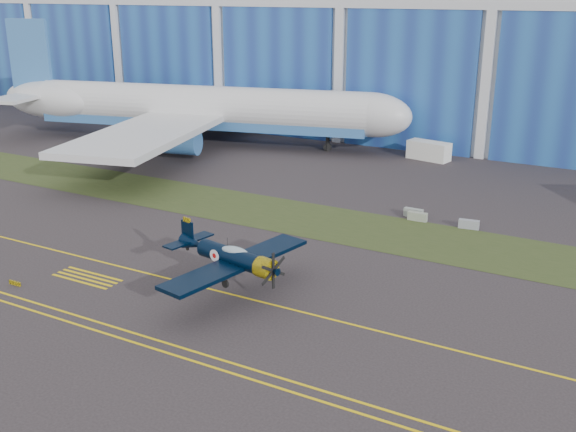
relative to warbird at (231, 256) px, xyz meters
The scene contains 15 objects.
ground 8.29m from the warbird, 42.04° to the left, with size 260.00×260.00×0.00m, color #352F31.
grass_median 20.18m from the warbird, 73.50° to the left, with size 260.00×10.00×0.02m, color #475128.
hangar 77.98m from the warbird, 85.79° to the left, with size 220.00×45.70×30.00m.
taxiway_centreline 6.53m from the warbird, ahead, with size 200.00×0.20×0.02m, color yellow.
edge_line_near 11.44m from the warbird, 58.96° to the right, with size 80.00×0.20×0.02m, color yellow.
edge_line_far 10.64m from the warbird, 56.04° to the right, with size 80.00×0.20×0.02m, color yellow.
hold_short_ladder 13.11m from the warbird, 166.34° to the right, with size 6.00×2.40×0.02m, color yellow, non-canonical shape.
guard_board_left 18.01m from the warbird, 157.11° to the right, with size 1.20×0.15×0.35m, color yellow.
warbird is the anchor object (origin of this frame).
jetliner 56.03m from the warbird, 128.41° to the left, with size 84.38×76.34×25.10m.
shipping_container 50.16m from the warbird, 90.43° to the left, with size 5.87×2.35×2.55m, color white.
cart 78.47m from the warbird, 140.29° to the left, with size 2.03×1.22×1.22m, color white.
barrier_a 25.98m from the warbird, 76.41° to the left, with size 2.00×0.60×0.90m, color gray.
barrier_b 25.24m from the warbird, 74.21° to the left, with size 2.00×0.60×0.90m, color gray.
barrier_c 27.28m from the warbird, 63.54° to the left, with size 2.00×0.60×0.90m, color gray.
Camera 1 is at (21.29, -44.66, 22.63)m, focal length 42.00 mm.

